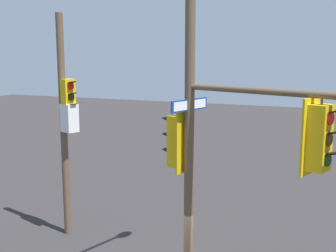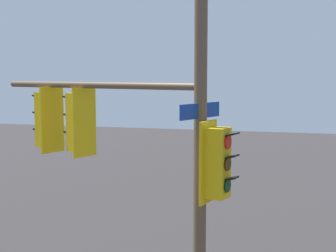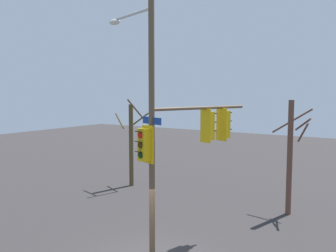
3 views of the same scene
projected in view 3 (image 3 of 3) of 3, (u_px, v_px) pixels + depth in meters
main_signal_pole_assembly at (174, 121)px, 12.88m from camera, size 5.02×4.24×9.00m
bare_tree_behind_pole at (131, 142)px, 22.11m from camera, size 1.99×1.96×5.46m
bare_tree_across_street at (291, 154)px, 16.87m from camera, size 1.35×2.02×5.48m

